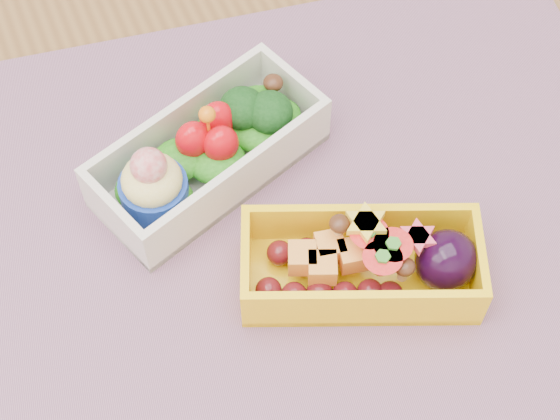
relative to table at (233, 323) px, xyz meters
name	(u,v)px	position (x,y,z in m)	size (l,w,h in m)	color
table	(233,323)	(0.00, 0.00, 0.00)	(1.20, 0.80, 0.75)	brown
placemat	(273,249)	(0.03, 0.00, 0.10)	(0.56, 0.43, 0.00)	gray
bento_white	(207,153)	(0.01, 0.07, 0.13)	(0.18, 0.13, 0.07)	silver
bento_yellow	(367,264)	(0.08, -0.05, 0.12)	(0.17, 0.12, 0.05)	yellow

